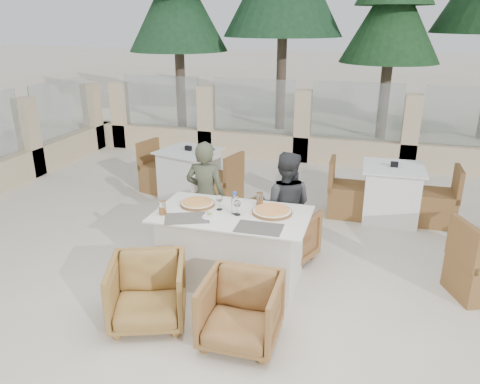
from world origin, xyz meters
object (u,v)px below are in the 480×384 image
(pizza_right, at_px, (272,211))
(armchair_far_left, at_px, (224,219))
(beer_glass_right, at_px, (260,199))
(diner_right, at_px, (285,206))
(armchair_near_right, at_px, (241,311))
(diner_left, at_px, (206,196))
(olive_dish, at_px, (209,215))
(armchair_far_right, at_px, (281,236))
(bg_table_a, at_px, (189,174))
(bg_table_b, at_px, (391,193))
(wine_glass_centre, at_px, (219,202))
(wine_glass_near, at_px, (237,207))
(armchair_near_left, at_px, (148,292))
(dining_table, at_px, (232,247))
(beer_glass_left, at_px, (163,208))
(pizza_left, at_px, (197,203))
(water_bottle, at_px, (235,203))

(pizza_right, bearing_deg, armchair_far_left, 138.17)
(beer_glass_right, bearing_deg, diner_right, 59.17)
(armchair_near_right, bearing_deg, pizza_right, 88.55)
(diner_right, bearing_deg, diner_left, -0.82)
(olive_dish, xyz_separation_m, diner_left, (-0.34, 0.80, -0.12))
(armchair_far_right, relative_size, bg_table_a, 0.43)
(pizza_right, relative_size, bg_table_b, 0.25)
(pizza_right, bearing_deg, armchair_near_right, -90.72)
(wine_glass_centre, xyz_separation_m, diner_left, (-0.37, 0.58, -0.19))
(beer_glass_right, bearing_deg, armchair_far_left, 139.31)
(armchair_far_left, distance_m, diner_right, 0.87)
(wine_glass_centre, bearing_deg, bg_table_b, 49.83)
(wine_glass_near, height_order, bg_table_a, wine_glass_near)
(wine_glass_centre, distance_m, armchair_far_right, 0.93)
(armchair_near_left, xyz_separation_m, diner_left, (-0.01, 1.59, 0.36))
(dining_table, height_order, bg_table_a, same)
(beer_glass_left, relative_size, armchair_near_left, 0.22)
(armchair_far_left, bearing_deg, armchair_far_right, -176.02)
(dining_table, distance_m, armchair_near_left, 1.09)
(bg_table_a, bearing_deg, pizza_left, -50.20)
(pizza_left, distance_m, bg_table_b, 2.96)
(armchair_near_left, relative_size, diner_left, 0.51)
(dining_table, bearing_deg, armchair_near_left, -118.37)
(armchair_near_left, relative_size, bg_table_b, 0.42)
(dining_table, bearing_deg, beer_glass_left, -161.52)
(wine_glass_centre, xyz_separation_m, bg_table_b, (1.80, 2.13, -0.48))
(dining_table, bearing_deg, pizza_left, 165.43)
(diner_left, height_order, bg_table_b, diner_left)
(diner_right, bearing_deg, bg_table_a, -42.20)
(wine_glass_centre, bearing_deg, bg_table_a, 119.97)
(bg_table_b, bearing_deg, armchair_near_right, -112.84)
(wine_glass_centre, distance_m, diner_right, 0.87)
(dining_table, relative_size, olive_dish, 14.55)
(armchair_far_left, bearing_deg, pizza_right, 159.95)
(diner_right, distance_m, bg_table_a, 2.39)
(pizza_right, bearing_deg, armchair_far_right, 86.41)
(olive_dish, relative_size, armchair_near_left, 0.16)
(water_bottle, bearing_deg, diner_right, 57.99)
(beer_glass_right, distance_m, bg_table_b, 2.41)
(armchair_far_right, bearing_deg, water_bottle, 75.82)
(olive_dish, bearing_deg, wine_glass_centre, 80.84)
(beer_glass_left, relative_size, diner_left, 0.11)
(dining_table, relative_size, diner_left, 1.19)
(wine_glass_near, relative_size, armchair_far_left, 0.25)
(dining_table, relative_size, wine_glass_centre, 8.70)
(pizza_left, height_order, pizza_right, pizza_right)
(olive_dish, bearing_deg, diner_left, 112.84)
(armchair_near_right, bearing_deg, bg_table_b, 67.65)
(wine_glass_centre, distance_m, armchair_far_left, 0.93)
(pizza_left, height_order, diner_left, diner_left)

